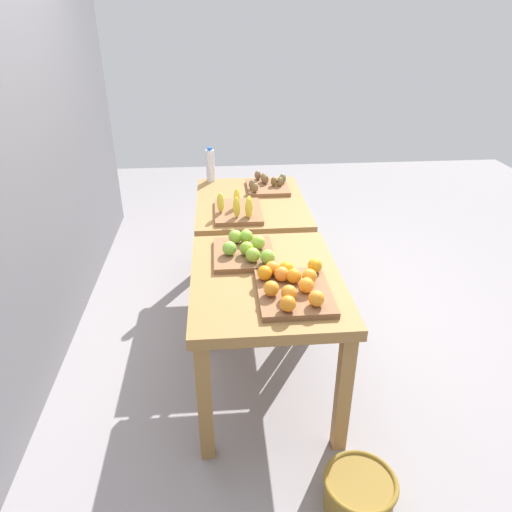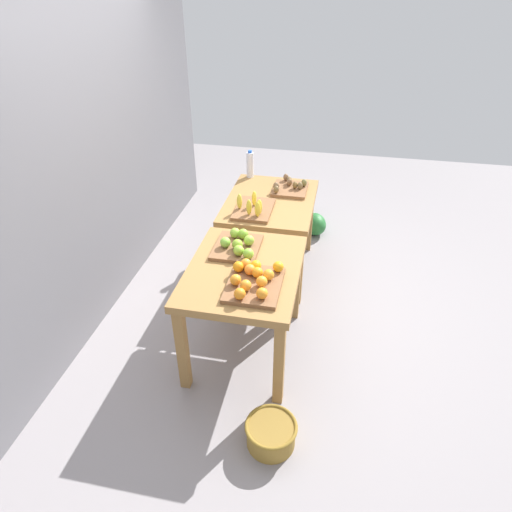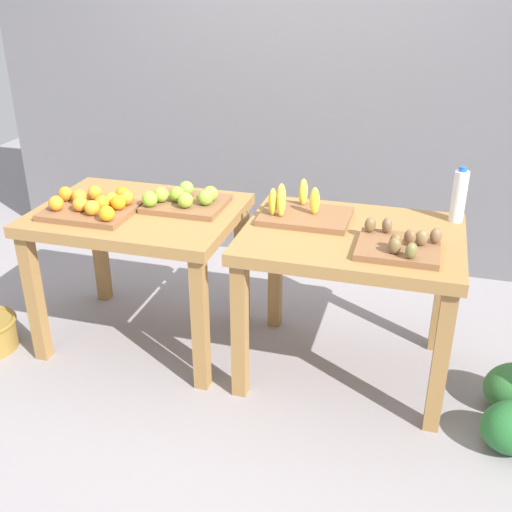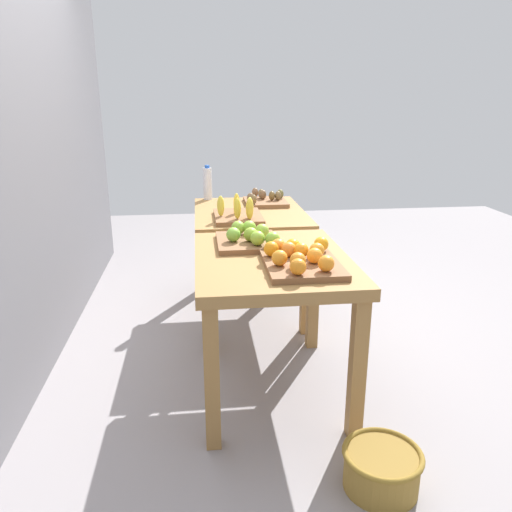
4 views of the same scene
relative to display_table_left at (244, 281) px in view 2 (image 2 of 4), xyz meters
The scene contains 11 objects.
ground_plane 0.87m from the display_table_left, ahead, with size 8.00×8.00×0.00m, color gray.
back_wall 1.68m from the display_table_left, 67.47° to the left, with size 4.40×0.12×3.00m, color slate.
display_table_left is the anchor object (origin of this frame).
display_table_right 1.12m from the display_table_left, ahead, with size 1.04×0.80×0.78m.
orange_bin 0.27m from the display_table_left, 149.00° to the right, with size 0.45×0.37×0.11m.
apple_bin 0.29m from the display_table_left, 22.46° to the left, with size 0.40×0.34×0.11m.
banana_crate 0.87m from the display_table_left, ahead, with size 0.44×0.32×0.17m.
kiwi_bin 1.36m from the display_table_left, ahead, with size 0.37×0.32×0.10m.
water_bottle 1.64m from the display_table_left, 10.42° to the left, with size 0.07×0.07×0.28m.
watermelon_pile 2.12m from the display_table_left, ahead, with size 0.59×0.62×0.49m.
wicker_basket 1.05m from the display_table_left, 156.53° to the right, with size 0.34×0.34×0.18m.
Camera 2 is at (-3.08, -0.60, 2.60)m, focal length 31.02 mm.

